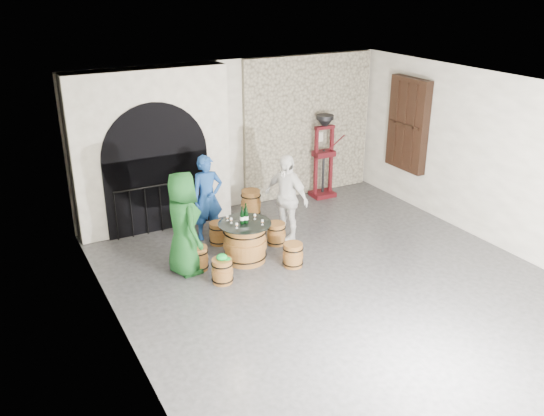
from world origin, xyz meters
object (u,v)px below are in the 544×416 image
barrel_table (245,242)px  person_blue (207,198)px  barrel_stool_right (276,234)px  corking_press (324,150)px  person_green (183,224)px  wine_bottle_left (242,217)px  wine_bottle_center (246,216)px  side_barrel (251,203)px  barrel_stool_left (198,258)px  person_white (286,198)px  wine_bottle_right (246,213)px  barrel_stool_near_left (222,271)px  barrel_stool_far (219,233)px  barrel_stool_near_right (293,255)px

barrel_table → person_blue: bearing=99.7°
barrel_table → barrel_stool_right: (0.82, 0.33, -0.15)m
corking_press → person_green: bearing=-153.0°
wine_bottle_left → person_green: bearing=174.5°
person_green → wine_bottle_left: person_green is taller
wine_bottle_center → side_barrel: size_ratio=0.56×
barrel_table → wine_bottle_left: (-0.05, -0.01, 0.50)m
barrel_stool_left → wine_bottle_center: size_ratio=1.33×
person_green → corking_press: bearing=-68.8°
person_green → wine_bottle_left: size_ratio=5.60×
side_barrel → wine_bottle_center: bearing=-118.3°
barrel_stool_left → person_white: person_white is taller
barrel_stool_right → side_barrel: side_barrel is taller
person_blue → wine_bottle_center: 1.25m
wine_bottle_center → wine_bottle_right: bearing=67.0°
person_white → barrel_table: bearing=-89.1°
barrel_stool_right → side_barrel: 1.47m
barrel_stool_near_left → side_barrel: (1.68, 2.35, 0.07)m
wine_bottle_left → barrel_stool_far: bearing=96.4°
barrel_stool_left → barrel_stool_near_left: same height
barrel_stool_far → side_barrel: 1.47m
barrel_table → barrel_stool_left: barrel_table is taller
barrel_stool_near_left → wine_bottle_right: 1.20m
person_white → barrel_stool_right: bearing=-89.1°
barrel_stool_near_left → barrel_stool_right: bearing=30.5°
barrel_stool_right → person_blue: size_ratio=0.26×
wine_bottle_left → wine_bottle_right: same height
person_green → person_white: person_green is taller
corking_press → barrel_stool_left: bearing=-151.5°
barrel_stool_right → barrel_stool_near_right: size_ratio=1.00×
person_white → barrel_stool_far: bearing=-130.3°
barrel_stool_left → barrel_stool_right: size_ratio=1.00×
person_green → wine_bottle_center: 1.13m
person_green → side_barrel: (2.09, 1.70, -0.62)m
barrel_stool_near_right → person_white: size_ratio=0.25×
barrel_stool_left → barrel_stool_near_left: 0.66m
barrel_stool_near_left → wine_bottle_right: size_ratio=1.33×
barrel_table → barrel_stool_far: 0.89m
person_blue → barrel_stool_left: bearing=-116.5°
wine_bottle_center → wine_bottle_right: same height
barrel_table → wine_bottle_center: bearing=-28.2°
barrel_stool_near_right → person_green: 2.00m
wine_bottle_left → barrel_stool_near_left: bearing=-139.5°
barrel_table → person_green: 1.23m
barrel_stool_left → side_barrel: side_barrel is taller
barrel_stool_far → person_blue: (-0.06, 0.35, 0.62)m
barrel_table → wine_bottle_right: 0.52m
barrel_stool_near_left → person_white: size_ratio=0.25×
barrel_table → wine_bottle_center: 0.50m
wine_bottle_center → barrel_table: bearing=151.8°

